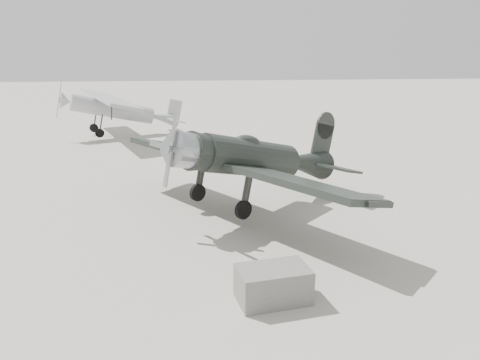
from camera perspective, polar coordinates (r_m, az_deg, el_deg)
The scene contains 4 objects.
ground at distance 15.43m, azimuth -2.97°, elevation -7.45°, with size 160.00×160.00×0.00m, color #A09E8E.
lowwing_monoplane at distance 17.77m, azimuth 1.98°, elevation 2.56°, with size 9.66×10.79×3.82m.
highwing_monoplane at distance 34.52m, azimuth -14.70°, elevation 8.70°, with size 8.67×11.99×3.43m.
equipment_block at distance 11.89m, azimuth 4.05°, elevation -12.56°, with size 1.75×1.10×0.88m, color #65645E.
Camera 1 is at (-0.75, -14.17, 6.06)m, focal length 35.00 mm.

